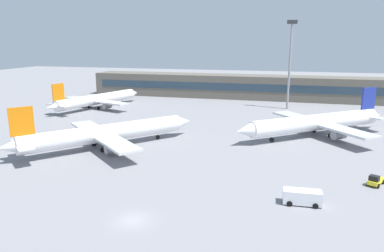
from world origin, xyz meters
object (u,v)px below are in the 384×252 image
(airplane_mid, at_px, (315,123))
(floodlight_tower_west, at_px, (290,59))
(baggage_tug_yellow, at_px, (375,180))
(airplane_near, at_px, (108,133))
(service_van_white, at_px, (302,197))
(airplane_far, at_px, (98,99))

(airplane_mid, bearing_deg, floodlight_tower_west, 100.94)
(airplane_mid, relative_size, baggage_tug_yellow, 9.22)
(airplane_mid, bearing_deg, airplane_near, -153.72)
(airplane_near, xyz_separation_m, baggage_tug_yellow, (50.53, -7.91, -2.38))
(airplane_near, bearing_deg, service_van_white, -24.71)
(baggage_tug_yellow, bearing_deg, airplane_far, 147.04)
(airplane_mid, height_order, airplane_far, airplane_mid)
(airplane_mid, height_order, service_van_white, airplane_mid)
(airplane_near, xyz_separation_m, service_van_white, (39.20, -18.04, -2.07))
(airplane_mid, distance_m, baggage_tug_yellow, 30.24)
(baggage_tug_yellow, height_order, service_van_white, service_van_white)
(airplane_mid, bearing_deg, baggage_tug_yellow, -75.77)
(airplane_near, relative_size, airplane_mid, 0.95)
(service_van_white, bearing_deg, baggage_tug_yellow, 41.79)
(baggage_tug_yellow, relative_size, service_van_white, 0.73)
(airplane_near, distance_m, baggage_tug_yellow, 51.20)
(baggage_tug_yellow, xyz_separation_m, service_van_white, (-11.33, -10.13, 0.31))
(airplane_mid, distance_m, airplane_far, 71.34)
(airplane_mid, xyz_separation_m, service_van_white, (-3.92, -39.34, -2.18))
(airplane_near, relative_size, floodlight_tower_west, 1.18)
(airplane_far, bearing_deg, baggage_tug_yellow, -32.96)
(airplane_far, bearing_deg, floodlight_tower_west, 13.55)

